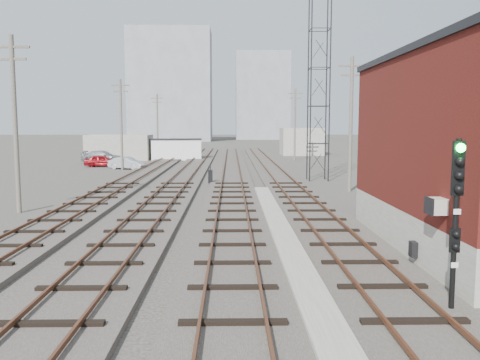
{
  "coord_description": "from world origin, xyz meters",
  "views": [
    {
      "loc": [
        -1.53,
        -6.09,
        4.55
      ],
      "look_at": [
        -1.16,
        15.29,
        2.2
      ],
      "focal_mm": 38.0,
      "sensor_mm": 36.0,
      "label": 1
    }
  ],
  "objects_px": {
    "car_red": "(102,161)",
    "car_grey": "(103,157)",
    "switch_stand": "(210,176)",
    "site_trailer": "(176,149)",
    "signal_mast": "(456,212)",
    "car_silver": "(127,163)"
  },
  "relations": [
    {
      "from": "car_red",
      "to": "car_grey",
      "type": "relative_size",
      "value": 0.75
    },
    {
      "from": "switch_stand",
      "to": "site_trailer",
      "type": "distance_m",
      "value": 27.66
    },
    {
      "from": "signal_mast",
      "to": "car_red",
      "type": "distance_m",
      "value": 47.21
    },
    {
      "from": "signal_mast",
      "to": "switch_stand",
      "type": "bearing_deg",
      "value": 104.31
    },
    {
      "from": "car_silver",
      "to": "site_trailer",
      "type": "bearing_deg",
      "value": 3.91
    },
    {
      "from": "site_trailer",
      "to": "car_grey",
      "type": "height_order",
      "value": "site_trailer"
    },
    {
      "from": "signal_mast",
      "to": "site_trailer",
      "type": "height_order",
      "value": "signal_mast"
    },
    {
      "from": "car_red",
      "to": "car_silver",
      "type": "height_order",
      "value": "car_red"
    },
    {
      "from": "car_red",
      "to": "car_grey",
      "type": "distance_m",
      "value": 5.45
    },
    {
      "from": "signal_mast",
      "to": "site_trailer",
      "type": "xyz_separation_m",
      "value": [
        -12.29,
        53.83,
        -1.14
      ]
    },
    {
      "from": "switch_stand",
      "to": "site_trailer",
      "type": "height_order",
      "value": "site_trailer"
    },
    {
      "from": "site_trailer",
      "to": "car_silver",
      "type": "distance_m",
      "value": 14.12
    },
    {
      "from": "car_silver",
      "to": "car_grey",
      "type": "relative_size",
      "value": 0.75
    },
    {
      "from": "signal_mast",
      "to": "car_silver",
      "type": "xyz_separation_m",
      "value": [
        -15.86,
        40.19,
        -1.89
      ]
    },
    {
      "from": "car_grey",
      "to": "switch_stand",
      "type": "bearing_deg",
      "value": -140.71
    },
    {
      "from": "site_trailer",
      "to": "car_silver",
      "type": "xyz_separation_m",
      "value": [
        -3.57,
        -13.64,
        -0.75
      ]
    },
    {
      "from": "car_red",
      "to": "car_silver",
      "type": "relative_size",
      "value": 1.0
    },
    {
      "from": "car_silver",
      "to": "signal_mast",
      "type": "bearing_deg",
      "value": -139.88
    },
    {
      "from": "signal_mast",
      "to": "car_grey",
      "type": "height_order",
      "value": "signal_mast"
    },
    {
      "from": "switch_stand",
      "to": "car_grey",
      "type": "bearing_deg",
      "value": 111.66
    },
    {
      "from": "car_silver",
      "to": "car_red",
      "type": "bearing_deg",
      "value": 66.17
    },
    {
      "from": "car_red",
      "to": "car_silver",
      "type": "xyz_separation_m",
      "value": [
        3.23,
        -2.95,
        -0.02
      ]
    }
  ]
}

